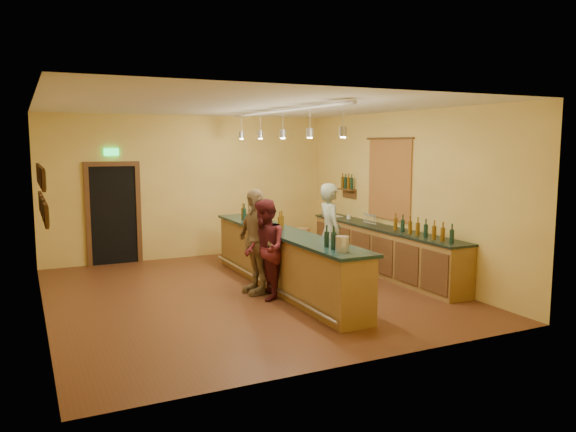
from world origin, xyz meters
name	(u,v)px	position (x,y,z in m)	size (l,w,h in m)	color
floor	(248,293)	(0.00, 0.00, 0.00)	(7.00, 7.00, 0.00)	brown
ceiling	(246,106)	(0.00, 0.00, 3.20)	(6.50, 7.00, 0.02)	silver
wall_back	(190,187)	(0.00, 3.50, 1.60)	(6.50, 0.02, 3.20)	gold
wall_front	(359,230)	(0.00, -3.50, 1.60)	(6.50, 0.02, 3.20)	gold
wall_left	(39,211)	(-3.25, 0.00, 1.60)	(0.02, 7.00, 3.20)	gold
wall_right	(402,194)	(3.25, 0.00, 1.60)	(0.02, 7.00, 3.20)	gold
doorway	(113,212)	(-1.70, 3.47, 1.13)	(1.15, 0.09, 2.48)	black
tapestry	(389,180)	(3.23, 0.40, 1.85)	(0.03, 1.40, 1.60)	maroon
bottle_shelf	(347,184)	(3.17, 1.90, 1.67)	(0.17, 0.55, 0.54)	#4E2717
picture_grid	(42,191)	(-3.21, -0.75, 1.95)	(0.06, 2.20, 0.70)	#382111
back_counter	(383,250)	(2.97, 0.18, 0.49)	(0.60, 4.55, 1.27)	olive
tasting_bar	(283,255)	(0.68, 0.00, 0.61)	(0.74, 5.10, 1.38)	olive
pendant_track	(283,120)	(0.68, 0.00, 2.98)	(0.11, 4.60, 0.50)	silver
bartender	(330,233)	(1.69, 0.08, 0.93)	(0.68, 0.44, 1.85)	gray
customer_a	(265,249)	(0.13, -0.46, 0.84)	(0.81, 0.63, 1.67)	#59191E
customer_b	(256,241)	(0.13, -0.06, 0.91)	(1.07, 0.44, 1.82)	#997A51
bar_stool	(302,235)	(2.19, 2.20, 0.54)	(0.33, 0.33, 0.69)	olive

